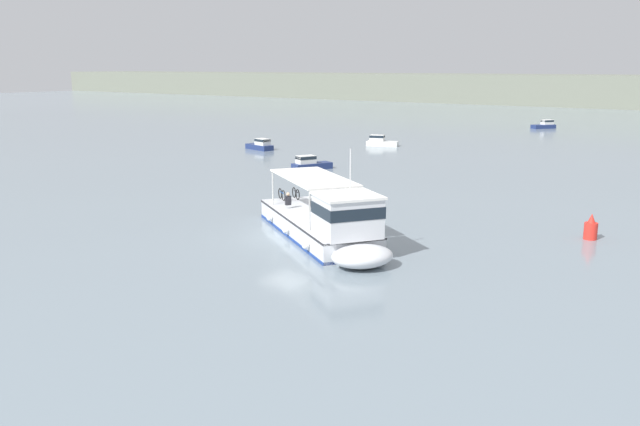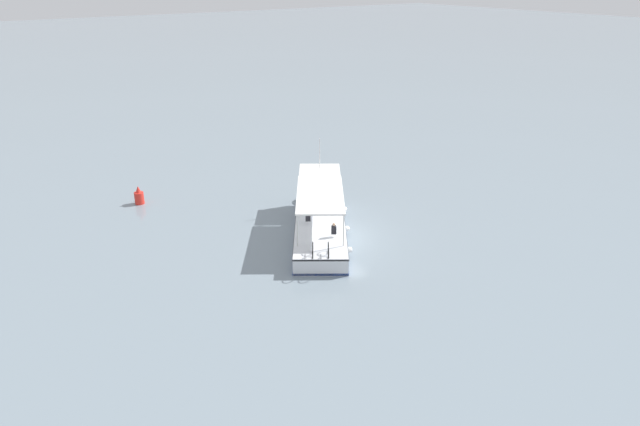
# 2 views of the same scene
# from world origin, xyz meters

# --- Properties ---
(ground_plane) EXTENTS (400.00, 400.00, 0.00)m
(ground_plane) POSITION_xyz_m (0.00, 0.00, 0.00)
(ground_plane) COLOR gray
(ferry_main) EXTENTS (12.21, 9.78, 5.32)m
(ferry_main) POSITION_xyz_m (2.47, 0.24, 1.02)
(ferry_main) COLOR silver
(ferry_main) RESTS_ON ground
(channel_buoy) EXTENTS (0.70, 0.70, 1.40)m
(channel_buoy) POSITION_xyz_m (13.59, 9.00, 0.57)
(channel_buoy) COLOR red
(channel_buoy) RESTS_ON ground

